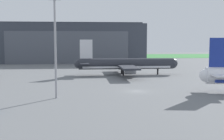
% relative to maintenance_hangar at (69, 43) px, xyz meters
% --- Properties ---
extents(ground_plane, '(440.00, 440.00, 0.00)m').
position_rel_maintenance_hangar_xyz_m(ground_plane, '(20.18, -97.95, -10.37)').
color(ground_plane, slate).
extents(grass_field_strip, '(440.00, 56.00, 0.08)m').
position_rel_maintenance_hangar_xyz_m(grass_field_strip, '(20.18, 54.28, -10.33)').
color(grass_field_strip, '#377F3C').
rests_on(grass_field_strip, ground_plane).
extents(maintenance_hangar, '(80.67, 30.85, 21.67)m').
position_rel_maintenance_hangar_xyz_m(maintenance_hangar, '(0.00, 0.00, 0.00)').
color(maintenance_hangar, '#383D47').
rests_on(maintenance_hangar, ground_plane).
extents(airliner_far_right, '(35.59, 31.61, 12.04)m').
position_rel_maintenance_hangar_xyz_m(airliner_far_right, '(22.50, -65.29, -6.69)').
color(airliner_far_right, '#282B33').
rests_on(airliner_far_right, ground_plane).
extents(apron_light_mast, '(2.40, 0.50, 20.58)m').
position_rel_maintenance_hangar_xyz_m(apron_light_mast, '(2.35, -104.30, 1.58)').
color(apron_light_mast, '#99999E').
rests_on(apron_light_mast, ground_plane).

